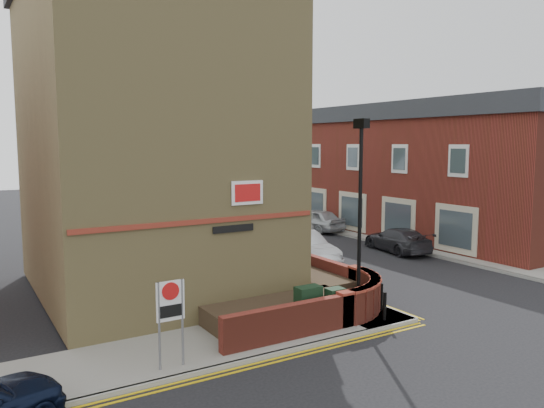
{
  "coord_description": "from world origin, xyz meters",
  "views": [
    {
      "loc": [
        -9.41,
        -11.59,
        5.66
      ],
      "look_at": [
        0.04,
        4.0,
        3.57
      ],
      "focal_mm": 35.0,
      "sensor_mm": 36.0,
      "label": 1
    }
  ],
  "objects": [
    {
      "name": "ground",
      "position": [
        0.0,
        0.0,
        0.0
      ],
      "size": [
        120.0,
        120.0,
        0.0
      ],
      "primitive_type": "plane",
      "color": "black",
      "rests_on": "ground"
    },
    {
      "name": "pavement_corner",
      "position": [
        -3.5,
        1.5,
        0.06
      ],
      "size": [
        13.0,
        3.0,
        0.12
      ],
      "primitive_type": "cube",
      "color": "gray",
      "rests_on": "ground"
    },
    {
      "name": "pavement_main",
      "position": [
        2.0,
        16.0,
        0.06
      ],
      "size": [
        2.0,
        32.0,
        0.12
      ],
      "primitive_type": "cube",
      "color": "gray",
      "rests_on": "ground"
    },
    {
      "name": "pavement_far",
      "position": [
        13.0,
        13.0,
        0.06
      ],
      "size": [
        4.0,
        40.0,
        0.12
      ],
      "primitive_type": "cube",
      "color": "gray",
      "rests_on": "ground"
    },
    {
      "name": "kerb_side",
      "position": [
        -3.5,
        0.0,
        0.06
      ],
      "size": [
        13.0,
        0.15,
        0.12
      ],
      "primitive_type": "cube",
      "color": "gray",
      "rests_on": "ground"
    },
    {
      "name": "kerb_main_near",
      "position": [
        3.0,
        16.0,
        0.06
      ],
      "size": [
        0.15,
        32.0,
        0.12
      ],
      "primitive_type": "cube",
      "color": "gray",
      "rests_on": "ground"
    },
    {
      "name": "kerb_main_far",
      "position": [
        11.0,
        13.0,
        0.06
      ],
      "size": [
        0.15,
        40.0,
        0.12
      ],
      "primitive_type": "cube",
      "color": "gray",
      "rests_on": "ground"
    },
    {
      "name": "yellow_lines_side",
      "position": [
        -3.5,
        -0.25,
        0.01
      ],
      "size": [
        13.0,
        0.28,
        0.01
      ],
      "primitive_type": "cube",
      "color": "gold",
      "rests_on": "ground"
    },
    {
      "name": "yellow_lines_main",
      "position": [
        3.25,
        16.0,
        0.01
      ],
      "size": [
        0.28,
        32.0,
        0.01
      ],
      "primitive_type": "cube",
      "color": "gold",
      "rests_on": "ground"
    },
    {
      "name": "corner_building",
      "position": [
        -2.84,
        8.0,
        6.23
      ],
      "size": [
        8.95,
        10.4,
        13.6
      ],
      "color": "tan",
      "rests_on": "ground"
    },
    {
      "name": "garden_wall",
      "position": [
        0.0,
        2.5,
        0.0
      ],
      "size": [
        6.8,
        6.0,
        1.2
      ],
      "primitive_type": null,
      "color": "maroon",
      "rests_on": "ground"
    },
    {
      "name": "lamppost",
      "position": [
        1.6,
        1.2,
        3.34
      ],
      "size": [
        0.25,
        0.5,
        6.3
      ],
      "color": "black",
      "rests_on": "pavement_corner"
    },
    {
      "name": "utility_cabinet_large",
      "position": [
        -0.3,
        1.3,
        0.72
      ],
      "size": [
        0.8,
        0.45,
        1.2
      ],
      "primitive_type": "cube",
      "color": "black",
      "rests_on": "pavement_corner"
    },
    {
      "name": "utility_cabinet_small",
      "position": [
        0.5,
        1.0,
        0.67
      ],
      "size": [
        0.55,
        0.4,
        1.1
      ],
      "primitive_type": "cube",
      "color": "black",
      "rests_on": "pavement_corner"
    },
    {
      "name": "bollard_near",
      "position": [
        2.0,
        0.4,
        0.57
      ],
      "size": [
        0.11,
        0.11,
        0.9
      ],
      "primitive_type": "cylinder",
      "color": "black",
      "rests_on": "pavement_corner"
    },
    {
      "name": "bollard_far",
      "position": [
        2.6,
        1.2,
        0.57
      ],
      "size": [
        0.11,
        0.11,
        0.9
      ],
      "primitive_type": "cylinder",
      "color": "black",
      "rests_on": "pavement_corner"
    },
    {
      "name": "zone_sign",
      "position": [
        -5.0,
        0.5,
        1.64
      ],
      "size": [
        0.72,
        0.07,
        2.2
      ],
      "color": "slate",
      "rests_on": "pavement_corner"
    },
    {
      "name": "far_terrace",
      "position": [
        14.5,
        17.0,
        4.04
      ],
      "size": [
        5.4,
        30.4,
        8.0
      ],
      "color": "maroon",
      "rests_on": "ground"
    },
    {
      "name": "far_terrace_cream",
      "position": [
        14.5,
        38.0,
        4.05
      ],
      "size": [
        5.4,
        12.4,
        8.0
      ],
      "color": "beige",
      "rests_on": "ground"
    },
    {
      "name": "tree_near",
      "position": [
        2.0,
        14.05,
        4.7
      ],
      "size": [
        3.64,
        3.65,
        6.7
      ],
      "color": "#382B1E",
      "rests_on": "pavement_main"
    },
    {
      "name": "tree_mid",
      "position": [
        2.0,
        22.05,
        5.2
      ],
      "size": [
        4.03,
        4.03,
        7.42
      ],
      "color": "#382B1E",
      "rests_on": "pavement_main"
    },
    {
      "name": "tree_far",
      "position": [
        2.0,
        30.05,
        4.91
      ],
      "size": [
        3.81,
        3.81,
        7.0
      ],
      "color": "#382B1E",
      "rests_on": "pavement_main"
    },
    {
      "name": "traffic_light_assembly",
      "position": [
        2.4,
        25.0,
        2.78
      ],
      "size": [
        0.2,
        0.16,
        4.2
      ],
      "color": "black",
      "rests_on": "pavement_main"
    },
    {
      "name": "silver_car_near",
      "position": [
        4.57,
        8.75,
        0.76
      ],
      "size": [
        1.88,
        4.73,
        1.53
      ],
      "primitive_type": "imported",
      "rotation": [
        0.0,
        0.0,
        -0.06
      ],
      "color": "#B9BEC2",
      "rests_on": "ground"
    },
    {
      "name": "red_car_main",
      "position": [
        4.79,
        17.08,
        0.68
      ],
      "size": [
        4.1,
        5.41,
        1.37
      ],
      "primitive_type": "imported",
      "rotation": [
        0.0,
        0.0,
        -0.43
      ],
      "color": "maroon",
      "rests_on": "ground"
    },
    {
      "name": "grey_car_far",
      "position": [
        10.39,
        8.4,
        0.63
      ],
      "size": [
        2.44,
        4.58,
        1.26
      ],
      "primitive_type": "imported",
      "rotation": [
        0.0,
        0.0,
        2.98
      ],
      "color": "#2B2B30",
      "rests_on": "ground"
    },
    {
      "name": "silver_car_far",
      "position": [
        10.5,
        15.98,
        0.74
      ],
      "size": [
        2.43,
        4.56,
        1.48
      ],
      "primitive_type": "imported",
      "rotation": [
        0.0,
        0.0,
        3.31
      ],
      "color": "#AEB2B6",
      "rests_on": "ground"
    }
  ]
}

